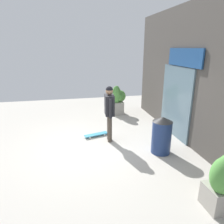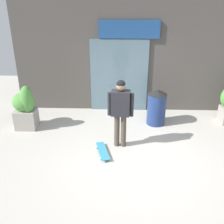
{
  "view_description": "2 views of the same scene",
  "coord_description": "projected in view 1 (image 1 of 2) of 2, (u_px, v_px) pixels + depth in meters",
  "views": [
    {
      "loc": [
        5.31,
        -0.67,
        2.75
      ],
      "look_at": [
        -0.52,
        0.56,
        0.86
      ],
      "focal_mm": 32.59,
      "sensor_mm": 36.0,
      "label": 1
    },
    {
      "loc": [
        -0.32,
        -5.24,
        3.58
      ],
      "look_at": [
        -0.52,
        0.56,
        0.86
      ],
      "focal_mm": 43.11,
      "sensor_mm": 36.0,
      "label": 2
    }
  ],
  "objects": [
    {
      "name": "building_facade",
      "position": [
        189.0,
        76.0,
        5.88
      ],
      "size": [
        7.01,
        0.31,
        3.95
      ],
      "color": "#4C4742",
      "rests_on": "ground_plane"
    },
    {
      "name": "trash_bin",
      "position": [
        162.0,
        135.0,
        5.44
      ],
      "size": [
        0.53,
        0.53,
        1.02
      ],
      "color": "navy",
      "rests_on": "ground_plane"
    },
    {
      "name": "planter_box_left",
      "position": [
        118.0,
        99.0,
        8.68
      ],
      "size": [
        0.61,
        0.63,
        1.24
      ],
      "color": "gray",
      "rests_on": "ground_plane"
    },
    {
      "name": "skateboarder",
      "position": [
        109.0,
        108.0,
        5.98
      ],
      "size": [
        0.61,
        0.29,
        1.7
      ],
      "rotation": [
        0.0,
        0.0,
        -1.65
      ],
      "color": "#4C4238",
      "rests_on": "ground_plane"
    },
    {
      "name": "ground_plane",
      "position": [
        97.0,
        146.0,
        5.91
      ],
      "size": [
        12.0,
        12.0,
        0.0
      ],
      "primitive_type": "plane",
      "color": "#B2ADA3"
    },
    {
      "name": "skateboard",
      "position": [
        96.0,
        134.0,
        6.58
      ],
      "size": [
        0.39,
        0.8,
        0.08
      ],
      "rotation": [
        0.0,
        0.0,
        -1.31
      ],
      "color": "teal",
      "rests_on": "ground_plane"
    }
  ]
}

